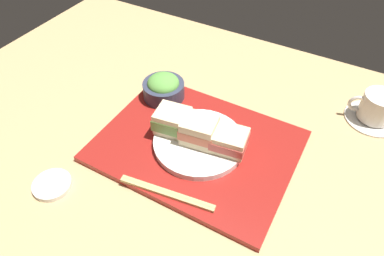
# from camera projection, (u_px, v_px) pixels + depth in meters

# --- Properties ---
(ground_plane) EXTENTS (1.40, 1.00, 0.03)m
(ground_plane) POSITION_uv_depth(u_px,v_px,m) (189.00, 149.00, 0.80)
(ground_plane) COLOR tan
(serving_tray) EXTENTS (0.42, 0.32, 0.01)m
(serving_tray) POSITION_uv_depth(u_px,v_px,m) (197.00, 145.00, 0.78)
(serving_tray) COLOR maroon
(serving_tray) RESTS_ON ground_plane
(sandwich_plate) EXTENTS (0.20, 0.20, 0.02)m
(sandwich_plate) POSITION_uv_depth(u_px,v_px,m) (200.00, 141.00, 0.76)
(sandwich_plate) COLOR white
(sandwich_plate) RESTS_ON serving_tray
(sandwich_near) EXTENTS (0.08, 0.07, 0.05)m
(sandwich_near) POSITION_uv_depth(u_px,v_px,m) (172.00, 122.00, 0.76)
(sandwich_near) COLOR beige
(sandwich_near) RESTS_ON sandwich_plate
(sandwich_middle) EXTENTS (0.08, 0.07, 0.06)m
(sandwich_middle) POSITION_uv_depth(u_px,v_px,m) (200.00, 130.00, 0.74)
(sandwich_middle) COLOR beige
(sandwich_middle) RESTS_ON sandwich_plate
(sandwich_far) EXTENTS (0.08, 0.07, 0.04)m
(sandwich_far) POSITION_uv_depth(u_px,v_px,m) (230.00, 141.00, 0.72)
(sandwich_far) COLOR beige
(sandwich_far) RESTS_ON sandwich_plate
(salad_bowl) EXTENTS (0.10, 0.10, 0.06)m
(salad_bowl) POSITION_uv_depth(u_px,v_px,m) (164.00, 88.00, 0.86)
(salad_bowl) COLOR #33384C
(salad_bowl) RESTS_ON serving_tray
(chopsticks_pair) EXTENTS (0.20, 0.04, 0.01)m
(chopsticks_pair) POSITION_uv_depth(u_px,v_px,m) (167.00, 193.00, 0.67)
(chopsticks_pair) COLOR tan
(chopsticks_pair) RESTS_ON serving_tray
(coffee_cup) EXTENTS (0.13, 0.13, 0.07)m
(coffee_cup) POSITION_uv_depth(u_px,v_px,m) (376.00, 109.00, 0.82)
(coffee_cup) COLOR silver
(coffee_cup) RESTS_ON ground_plane
(small_sauce_dish) EXTENTS (0.08, 0.08, 0.01)m
(small_sauce_dish) POSITION_uv_depth(u_px,v_px,m) (52.00, 185.00, 0.70)
(small_sauce_dish) COLOR silver
(small_sauce_dish) RESTS_ON ground_plane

